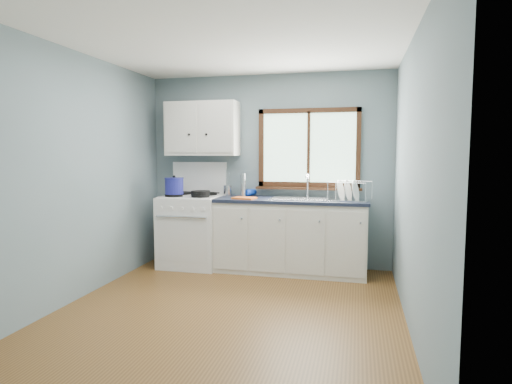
% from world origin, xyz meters
% --- Properties ---
extents(floor, '(3.20, 3.60, 0.02)m').
position_xyz_m(floor, '(0.00, 0.00, -0.01)').
color(floor, brown).
rests_on(floor, ground).
extents(ceiling, '(3.20, 3.60, 0.02)m').
position_xyz_m(ceiling, '(0.00, 0.00, 2.51)').
color(ceiling, white).
rests_on(ceiling, wall_back).
extents(wall_back, '(3.20, 0.02, 2.50)m').
position_xyz_m(wall_back, '(0.00, 1.81, 1.25)').
color(wall_back, slate).
rests_on(wall_back, ground).
extents(wall_front, '(3.20, 0.02, 2.50)m').
position_xyz_m(wall_front, '(0.00, -1.81, 1.25)').
color(wall_front, slate).
rests_on(wall_front, ground).
extents(wall_left, '(0.02, 3.60, 2.50)m').
position_xyz_m(wall_left, '(-1.61, 0.00, 1.25)').
color(wall_left, slate).
rests_on(wall_left, ground).
extents(wall_right, '(0.02, 3.60, 2.50)m').
position_xyz_m(wall_right, '(1.61, 0.00, 1.25)').
color(wall_right, slate).
rests_on(wall_right, ground).
extents(gas_range, '(0.76, 0.69, 1.36)m').
position_xyz_m(gas_range, '(-0.95, 1.47, 0.49)').
color(gas_range, white).
rests_on(gas_range, floor).
extents(base_cabinets, '(1.85, 0.60, 0.88)m').
position_xyz_m(base_cabinets, '(0.36, 1.49, 0.41)').
color(base_cabinets, silver).
rests_on(base_cabinets, floor).
extents(countertop, '(1.89, 0.64, 0.04)m').
position_xyz_m(countertop, '(0.36, 1.49, 0.90)').
color(countertop, black).
rests_on(countertop, base_cabinets).
extents(sink, '(0.84, 0.46, 0.44)m').
position_xyz_m(sink, '(0.54, 1.49, 0.86)').
color(sink, silver).
rests_on(sink, countertop).
extents(window, '(1.36, 0.10, 1.03)m').
position_xyz_m(window, '(0.54, 1.77, 1.48)').
color(window, '#9EC6A8').
rests_on(window, wall_back).
extents(upper_cabinets, '(0.95, 0.35, 0.70)m').
position_xyz_m(upper_cabinets, '(-0.85, 1.63, 1.80)').
color(upper_cabinets, silver).
rests_on(upper_cabinets, wall_back).
extents(skillet, '(0.38, 0.27, 0.05)m').
position_xyz_m(skillet, '(-0.77, 1.33, 0.98)').
color(skillet, black).
rests_on(skillet, gas_range).
extents(stockpot, '(0.29, 0.29, 0.24)m').
position_xyz_m(stockpot, '(-1.13, 1.33, 1.07)').
color(stockpot, navy).
rests_on(stockpot, gas_range).
extents(utensil_crock, '(0.13, 0.13, 0.35)m').
position_xyz_m(utensil_crock, '(-0.52, 1.67, 0.99)').
color(utensil_crock, silver).
rests_on(utensil_crock, countertop).
extents(thermos, '(0.07, 0.07, 0.30)m').
position_xyz_m(thermos, '(-0.29, 1.60, 1.07)').
color(thermos, silver).
rests_on(thermos, countertop).
extents(soap_bottle, '(0.12, 0.12, 0.23)m').
position_xyz_m(soap_bottle, '(-0.26, 1.64, 1.04)').
color(soap_bottle, '#0E36B0').
rests_on(soap_bottle, countertop).
extents(dish_towel, '(0.30, 0.24, 0.02)m').
position_xyz_m(dish_towel, '(-0.20, 1.34, 0.93)').
color(dish_towel, '#D15A1E').
rests_on(dish_towel, countertop).
extents(dish_rack, '(0.54, 0.46, 0.24)m').
position_xyz_m(dish_rack, '(1.06, 1.46, 0.98)').
color(dish_rack, silver).
rests_on(dish_rack, countertop).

